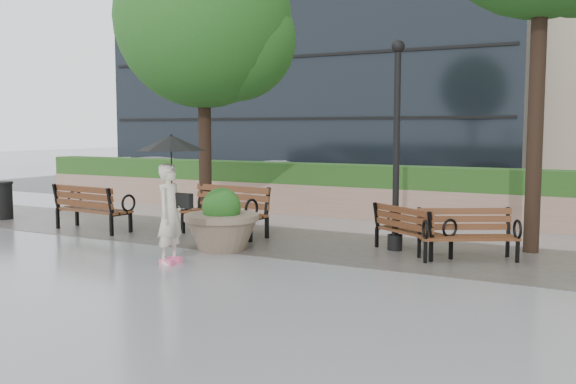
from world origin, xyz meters
The scene contains 15 objects.
ground centered at (0.00, 0.00, 0.00)m, with size 100.00×100.00×0.00m, color gray.
cobble_strip centered at (0.00, 3.00, 0.01)m, with size 28.00×3.20×0.01m, color #383330.
hedge_wall centered at (0.00, 7.00, 0.66)m, with size 24.00×0.80×1.35m.
asphalt_street centered at (0.00, 11.00, 0.00)m, with size 40.00×7.00×0.00m, color black.
bench_0 centered at (-5.94, 2.17, 0.30)m, with size 1.96×0.94×1.02m.
bench_1 centered at (-2.96, 2.96, 0.31)m, with size 2.04×1.02×1.05m.
bench_2 centered at (1.11, 3.00, 0.26)m, with size 1.69×1.41×0.87m.
bench_3 centered at (2.15, 2.84, 0.26)m, with size 1.75×1.38×0.89m.
planter_left centered at (-2.13, 1.64, 0.46)m, with size 1.40×1.40×1.18m.
trash_bin centered at (-9.28, 2.44, 0.45)m, with size 0.54×0.54×0.90m, color black.
lamppost centered at (0.75, 3.13, 1.70)m, with size 0.28×0.28×3.87m.
tree_0 centered at (-3.63, 3.52, 4.52)m, with size 3.88×3.86×6.58m.
car_left centered at (-10.43, 10.17, 0.62)m, with size 1.73×4.25×1.23m, color silver.
car_right centered at (-5.43, 10.02, 0.60)m, with size 1.28×3.66×1.21m, color silver.
pedestrian centered at (-2.22, 0.27, 1.31)m, with size 1.17×1.17×2.16m.
Camera 1 is at (4.56, -8.25, 2.28)m, focal length 40.00 mm.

